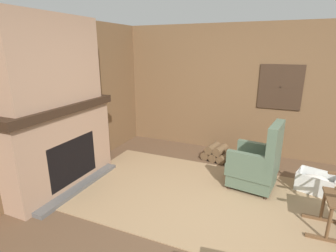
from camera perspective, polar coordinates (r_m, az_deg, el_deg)
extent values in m
plane|color=brown|center=(3.38, 9.56, -19.93)|extent=(14.00, 14.00, 0.00)
cube|color=brown|center=(4.12, -25.09, 4.18)|extent=(0.06, 5.48, 2.45)
cube|color=brown|center=(5.22, 16.86, 7.37)|extent=(5.48, 0.06, 2.45)
cube|color=#382619|center=(5.13, 23.26, 7.78)|extent=(0.73, 0.02, 0.80)
cube|color=silver|center=(5.14, 23.26, 7.79)|extent=(0.69, 0.01, 0.76)
cube|color=#382619|center=(5.13, 23.26, 7.77)|extent=(0.02, 0.02, 0.76)
cube|color=#382619|center=(5.13, 23.26, 7.77)|extent=(0.69, 0.02, 0.02)
cube|color=#9E7A60|center=(4.13, -21.93, -4.87)|extent=(0.38, 1.74, 1.14)
cube|color=black|center=(4.08, -20.23, -6.95)|extent=(0.08, 0.91, 0.64)
cube|color=#565451|center=(4.18, -18.43, -12.43)|extent=(0.16, 1.57, 0.06)
cube|color=black|center=(3.96, -22.90, 3.60)|extent=(0.48, 1.84, 0.11)
cube|color=#9E7A60|center=(3.88, -23.99, 12.88)|extent=(0.33, 1.54, 1.18)
cube|color=#997A56|center=(3.83, 7.68, -14.91)|extent=(3.80, 2.13, 0.01)
cube|color=#516651|center=(4.14, 17.78, -10.33)|extent=(0.69, 0.65, 0.24)
cube|color=#516651|center=(4.08, 17.96, -8.44)|extent=(0.73, 0.68, 0.18)
cube|color=#516651|center=(3.89, 22.24, -3.85)|extent=(0.21, 0.61, 0.61)
cube|color=#516651|center=(3.78, 16.96, -7.22)|extent=(0.59, 0.18, 0.20)
cube|color=#516651|center=(4.24, 18.79, -4.77)|extent=(0.59, 0.18, 0.20)
cylinder|color=#332319|center=(4.06, 13.09, -12.86)|extent=(0.06, 0.06, 0.06)
cylinder|color=#332319|center=(4.47, 15.14, -10.17)|extent=(0.06, 0.06, 0.06)
cylinder|color=#332319|center=(3.96, 20.41, -14.37)|extent=(0.06, 0.06, 0.06)
cylinder|color=#332319|center=(4.38, 21.75, -11.43)|extent=(0.06, 0.06, 0.06)
cylinder|color=brown|center=(3.40, 31.66, -17.53)|extent=(0.04, 0.04, 0.38)
cylinder|color=brown|center=(3.71, 30.70, -14.38)|extent=(0.04, 0.04, 0.38)
cylinder|color=brown|center=(5.04, 8.80, -5.99)|extent=(0.23, 0.38, 0.16)
cylinder|color=brown|center=(4.98, 10.42, -6.38)|extent=(0.23, 0.38, 0.16)
cylinder|color=brown|center=(4.92, 12.10, -6.78)|extent=(0.23, 0.38, 0.16)
cylinder|color=brown|center=(4.96, 9.68, -4.75)|extent=(0.23, 0.38, 0.16)
cylinder|color=brown|center=(4.90, 11.34, -5.13)|extent=(0.23, 0.38, 0.16)
cube|color=white|center=(4.47, 29.23, -12.19)|extent=(0.57, 0.48, 0.01)
cube|color=white|center=(4.39, 32.57, -11.27)|extent=(0.11, 0.34, 0.28)
cube|color=white|center=(4.45, 26.45, -9.96)|extent=(0.11, 0.34, 0.28)
cube|color=white|center=(4.56, 29.91, -9.79)|extent=(0.47, 0.15, 0.28)
cube|color=white|center=(4.26, 29.01, -11.51)|extent=(0.47, 0.15, 0.28)
ellipsoid|color=white|center=(4.40, 29.51, -10.46)|extent=(0.46, 0.38, 0.17)
ellipsoid|color=#47708E|center=(3.69, -28.23, 3.76)|extent=(0.11, 0.11, 0.10)
cylinder|color=white|center=(3.67, -28.54, 5.99)|extent=(0.06, 0.06, 0.19)
cube|color=gray|center=(4.42, -17.49, 7.07)|extent=(0.14, 0.24, 0.15)
cube|color=silver|center=(4.38, -16.77, 7.13)|extent=(0.01, 0.04, 0.02)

